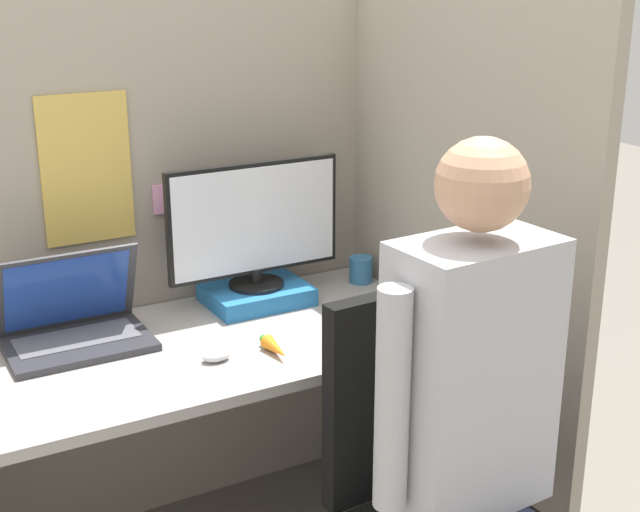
% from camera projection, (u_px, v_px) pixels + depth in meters
% --- Properties ---
extents(cubicle_panel_back, '(1.96, 0.05, 1.67)m').
position_uv_depth(cubicle_panel_back, '(140.00, 262.00, 2.65)').
color(cubicle_panel_back, gray).
rests_on(cubicle_panel_back, ground).
extents(cubicle_panel_right, '(0.04, 1.30, 1.67)m').
position_uv_depth(cubicle_panel_right, '(431.00, 263.00, 2.65)').
color(cubicle_panel_right, gray).
rests_on(cubicle_panel_right, ground).
extents(desk, '(1.46, 0.67, 0.71)m').
position_uv_depth(desk, '(189.00, 402.00, 2.45)').
color(desk, '#9E9993').
rests_on(desk, ground).
extents(paper_box, '(0.30, 0.23, 0.05)m').
position_uv_depth(paper_box, '(257.00, 294.00, 2.69)').
color(paper_box, '#236BAD').
rests_on(paper_box, desk).
extents(monitor, '(0.54, 0.17, 0.38)m').
position_uv_depth(monitor, '(254.00, 223.00, 2.62)').
color(monitor, black).
rests_on(monitor, paper_box).
extents(laptop, '(0.38, 0.26, 0.26)m').
position_uv_depth(laptop, '(75.00, 327.00, 2.38)').
color(laptop, '#2D2D33').
rests_on(laptop, desk).
extents(mouse, '(0.07, 0.05, 0.03)m').
position_uv_depth(mouse, '(216.00, 355.00, 2.30)').
color(mouse, silver).
rests_on(mouse, desk).
extents(stapler, '(0.05, 0.14, 0.06)m').
position_uv_depth(stapler, '(400.00, 295.00, 2.68)').
color(stapler, '#2D2D33').
rests_on(stapler, desk).
extents(carrot_toy, '(0.04, 0.13, 0.04)m').
position_uv_depth(carrot_toy, '(276.00, 348.00, 2.33)').
color(carrot_toy, orange).
rests_on(carrot_toy, desk).
extents(office_chair, '(0.53, 0.56, 0.97)m').
position_uv_depth(office_chair, '(437.00, 502.00, 2.06)').
color(office_chair, black).
rests_on(office_chair, ground).
extents(person, '(0.48, 0.46, 1.37)m').
position_uv_depth(person, '(484.00, 422.00, 1.84)').
color(person, '#282D4C').
rests_on(person, ground).
extents(coffee_mug, '(0.07, 0.07, 0.08)m').
position_uv_depth(coffee_mug, '(361.00, 270.00, 2.85)').
color(coffee_mug, teal).
rests_on(coffee_mug, desk).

